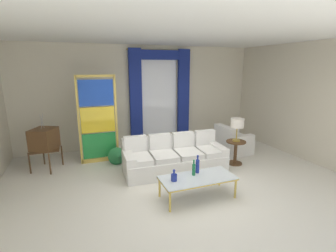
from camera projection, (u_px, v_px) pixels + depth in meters
ground_plane at (182, 185)px, 5.17m from camera, size 16.00×16.00×0.00m
wall_rear at (142, 96)px, 7.60m from camera, size 8.00×0.12×3.00m
wall_right at (299, 101)px, 6.62m from camera, size 0.12×7.00×3.00m
ceiling_slab at (168, 35)px, 5.18m from camera, size 8.00×7.60×0.04m
curtained_window at (160, 88)px, 7.57m from camera, size 2.00×0.17×2.70m
couch_white_long at (174, 158)px, 5.84m from camera, size 2.38×1.05×0.86m
coffee_table at (198, 179)px, 4.59m from camera, size 1.38×0.62×0.41m
bottle_blue_decanter at (174, 177)px, 4.41m from camera, size 0.11×0.11×0.22m
bottle_crystal_tall at (197, 166)px, 4.73m from camera, size 0.07×0.07×0.36m
bottle_amber_squat at (194, 169)px, 4.64m from camera, size 0.06×0.06×0.31m
vintage_tv at (44, 140)px, 5.79m from camera, size 0.71×0.75×1.35m
armchair_white at (232, 143)px, 7.00m from camera, size 0.87×0.87×0.80m
stained_glass_divider at (98, 121)px, 6.19m from camera, size 0.95×0.05×2.20m
peacock_figurine at (118, 157)px, 6.13m from camera, size 0.44×0.60×0.50m
round_side_table at (236, 150)px, 6.20m from camera, size 0.48×0.48×0.59m
table_lamp_brass at (237, 124)px, 6.04m from camera, size 0.32×0.32×0.57m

